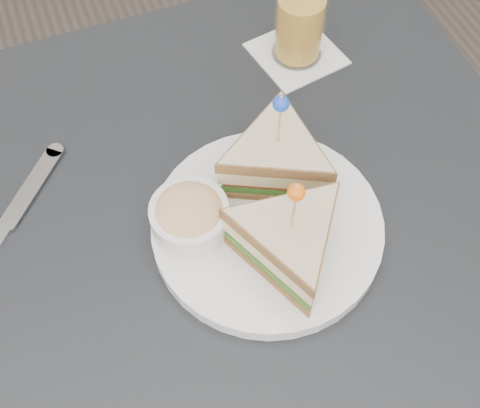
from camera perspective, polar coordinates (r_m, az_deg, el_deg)
name	(u,v)px	position (r m, az deg, el deg)	size (l,w,h in m)	color
ground_plane	(237,403)	(1.39, -0.25, -18.35)	(3.50, 3.50, 0.00)	#3F3833
table	(235,267)	(0.75, -0.44, -5.96)	(0.80, 0.80, 0.75)	black
plate_meal	(270,206)	(0.66, 2.87, -0.21)	(0.34, 0.34, 0.15)	white
cutlery_knife	(10,221)	(0.74, -21.01, -1.53)	(0.15, 0.18, 0.01)	white
drink_set	(300,19)	(0.83, 5.72, 17.04)	(0.13, 0.13, 0.14)	white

